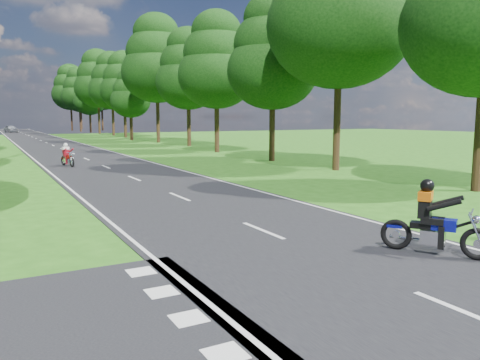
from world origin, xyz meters
TOP-DOWN VIEW (x-y plane):
  - ground at (0.00, 0.00)m, footprint 160.00×160.00m
  - main_road at (0.00, 50.00)m, footprint 7.00×140.00m
  - road_markings at (-0.14, 48.13)m, footprint 7.40×140.00m
  - treeline at (1.43, 60.06)m, footprint 40.00×115.35m
  - rider_near_blue at (2.16, -1.63)m, footprint 1.60×2.03m
  - rider_far_red at (-1.94, 21.50)m, footprint 0.90×1.77m
  - distant_car at (-1.68, 92.15)m, footprint 2.73×4.41m

SIDE VIEW (x-z plane):
  - ground at x=0.00m, z-range 0.00..0.00m
  - main_road at x=0.00m, z-range 0.00..0.02m
  - road_markings at x=-0.14m, z-range 0.02..0.03m
  - distant_car at x=-1.68m, z-range 0.02..1.42m
  - rider_far_red at x=-1.94m, z-range 0.02..1.43m
  - rider_near_blue at x=2.16m, z-range 0.02..1.67m
  - treeline at x=1.43m, z-range 0.86..15.65m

